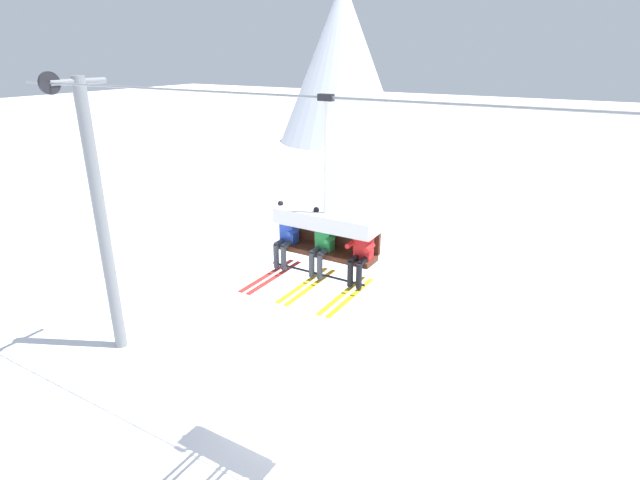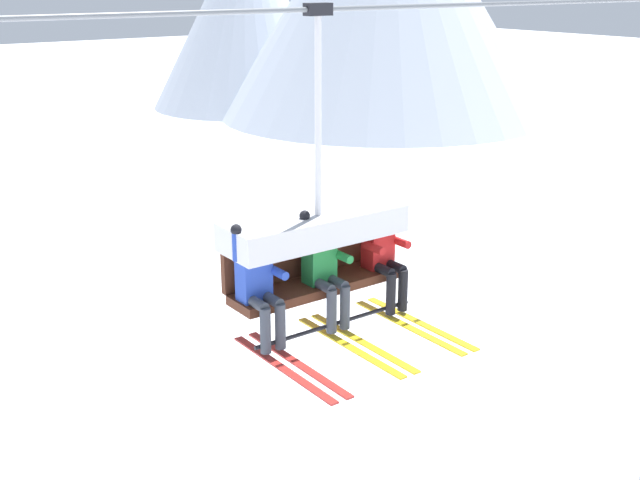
# 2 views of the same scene
# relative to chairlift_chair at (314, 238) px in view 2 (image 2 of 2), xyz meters

# --- Properties ---
(mountain_peak_central) EXTENTS (12.57, 12.57, 11.90)m
(mountain_peak_central) POSITION_rel_chairlift_chair_xyz_m (23.10, 39.60, 0.29)
(mountain_peak_central) COLOR silver
(mountain_peak_central) RESTS_ON ground_plane
(lift_cable) EXTENTS (19.13, 0.05, 0.05)m
(lift_cable) POSITION_rel_chairlift_chair_xyz_m (0.65, -0.07, 2.35)
(lift_cable) COLOR slate
(chairlift_chair) EXTENTS (2.06, 0.74, 3.29)m
(chairlift_chair) POSITION_rel_chairlift_chair_xyz_m (0.00, 0.00, 0.00)
(chairlift_chair) COLOR #512819
(skier_blue) EXTENTS (0.48, 1.70, 1.34)m
(skier_blue) POSITION_rel_chairlift_chair_xyz_m (-0.82, -0.21, -0.29)
(skier_blue) COLOR #2847B7
(skier_green) EXTENTS (0.48, 1.70, 1.34)m
(skier_green) POSITION_rel_chairlift_chair_xyz_m (-0.00, -0.21, -0.29)
(skier_green) COLOR #23843D
(skier_red) EXTENTS (0.46, 1.70, 1.23)m
(skier_red) POSITION_rel_chairlift_chair_xyz_m (0.82, -0.22, -0.32)
(skier_red) COLOR red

